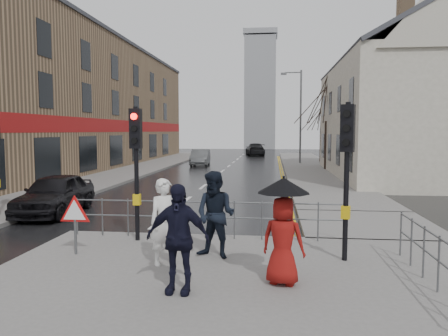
% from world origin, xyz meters
% --- Properties ---
extents(ground, '(120.00, 120.00, 0.00)m').
position_xyz_m(ground, '(0.00, 0.00, 0.00)').
color(ground, black).
rests_on(ground, ground).
extents(near_pavement, '(10.00, 9.00, 0.14)m').
position_xyz_m(near_pavement, '(3.00, -3.50, 0.07)').
color(near_pavement, '#605E5B').
rests_on(near_pavement, ground).
extents(left_pavement, '(4.00, 44.00, 0.14)m').
position_xyz_m(left_pavement, '(-6.50, 23.00, 0.07)').
color(left_pavement, '#605E5B').
rests_on(left_pavement, ground).
extents(right_pavement, '(4.00, 40.00, 0.14)m').
position_xyz_m(right_pavement, '(6.50, 25.00, 0.07)').
color(right_pavement, '#605E5B').
rests_on(right_pavement, ground).
extents(pavement_bridge_right, '(4.00, 4.20, 0.14)m').
position_xyz_m(pavement_bridge_right, '(6.50, 3.00, 0.07)').
color(pavement_bridge_right, '#605E5B').
rests_on(pavement_bridge_right, ground).
extents(building_left_terrace, '(8.00, 42.00, 10.00)m').
position_xyz_m(building_left_terrace, '(-12.00, 22.00, 5.00)').
color(building_left_terrace, '#927454').
rests_on(building_left_terrace, ground).
extents(building_right_cream, '(9.00, 16.40, 10.10)m').
position_xyz_m(building_right_cream, '(12.00, 18.00, 4.78)').
color(building_right_cream, beige).
rests_on(building_right_cream, ground).
extents(church_tower, '(5.00, 5.00, 18.00)m').
position_xyz_m(church_tower, '(1.50, 62.00, 9.00)').
color(church_tower, gray).
rests_on(church_tower, ground).
extents(traffic_signal_near_left, '(0.28, 0.27, 3.40)m').
position_xyz_m(traffic_signal_near_left, '(0.20, 0.20, 2.46)').
color(traffic_signal_near_left, black).
rests_on(traffic_signal_near_left, near_pavement).
extents(traffic_signal_near_right, '(0.34, 0.33, 3.40)m').
position_xyz_m(traffic_signal_near_right, '(5.20, -1.00, 2.46)').
color(traffic_signal_near_right, black).
rests_on(traffic_signal_near_right, near_pavement).
extents(guard_railing_front, '(7.14, 0.04, 1.00)m').
position_xyz_m(guard_railing_front, '(1.95, 0.60, 0.86)').
color(guard_railing_front, '#595B5E').
rests_on(guard_railing_front, near_pavement).
extents(guard_railing_side, '(0.04, 4.54, 1.00)m').
position_xyz_m(guard_railing_side, '(6.50, -2.75, 0.84)').
color(guard_railing_side, '#595B5E').
rests_on(guard_railing_side, near_pavement).
extents(warning_sign, '(0.80, 0.07, 1.35)m').
position_xyz_m(warning_sign, '(-0.80, -1.21, 1.04)').
color(warning_sign, '#595B5E').
rests_on(warning_sign, near_pavement).
extents(street_lamp, '(1.83, 0.25, 8.00)m').
position_xyz_m(street_lamp, '(5.82, 28.00, 4.71)').
color(street_lamp, '#595B5E').
rests_on(street_lamp, right_pavement).
extents(tree_near, '(2.40, 2.40, 6.58)m').
position_xyz_m(tree_near, '(7.50, 22.00, 5.14)').
color(tree_near, black).
rests_on(tree_near, right_pavement).
extents(tree_far, '(2.40, 2.40, 5.64)m').
position_xyz_m(tree_far, '(8.00, 30.00, 4.42)').
color(tree_far, black).
rests_on(tree_far, right_pavement).
extents(pedestrian_a, '(0.79, 0.73, 1.81)m').
position_xyz_m(pedestrian_a, '(1.41, -1.71, 1.04)').
color(pedestrian_a, white).
rests_on(pedestrian_a, near_pavement).
extents(pedestrian_b, '(1.12, 0.99, 1.92)m').
position_xyz_m(pedestrian_b, '(2.39, -1.11, 1.10)').
color(pedestrian_b, black).
rests_on(pedestrian_b, near_pavement).
extents(pedestrian_with_umbrella, '(0.96, 0.96, 1.96)m').
position_xyz_m(pedestrian_with_umbrella, '(3.83, -2.64, 1.23)').
color(pedestrian_with_umbrella, maroon).
rests_on(pedestrian_with_umbrella, near_pavement).
extents(pedestrian_d, '(1.14, 0.54, 1.90)m').
position_xyz_m(pedestrian_d, '(2.02, -3.24, 1.09)').
color(pedestrian_d, black).
rests_on(pedestrian_d, near_pavement).
extents(car_parked, '(1.94, 4.29, 1.43)m').
position_xyz_m(car_parked, '(-4.00, 4.00, 0.72)').
color(car_parked, black).
rests_on(car_parked, ground).
extents(car_mid, '(1.76, 4.26, 1.37)m').
position_xyz_m(car_mid, '(-2.48, 25.99, 0.69)').
color(car_mid, '#4E5153').
rests_on(car_mid, ground).
extents(car_far, '(2.65, 5.23, 1.46)m').
position_xyz_m(car_far, '(1.54, 41.40, 0.73)').
color(car_far, black).
rests_on(car_far, ground).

